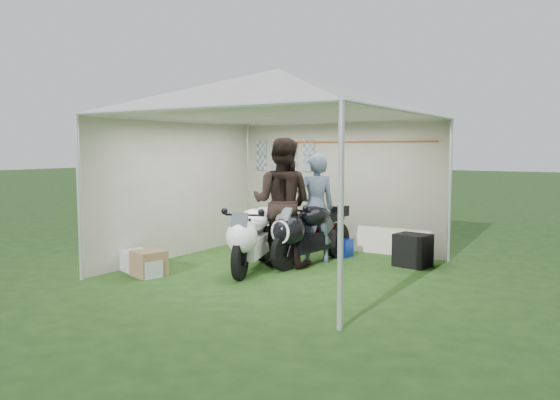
# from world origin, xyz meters

# --- Properties ---
(ground) EXTENTS (80.00, 80.00, 0.00)m
(ground) POSITION_xyz_m (0.00, 0.00, 0.00)
(ground) COLOR #204015
(ground) RESTS_ON ground
(canopy_tent) EXTENTS (5.66, 5.66, 3.00)m
(canopy_tent) POSITION_xyz_m (-0.00, 0.03, 2.58)
(canopy_tent) COLOR silver
(canopy_tent) RESTS_ON ground
(motorcycle_white) EXTENTS (0.90, 1.86, 0.95)m
(motorcycle_white) POSITION_xyz_m (-0.30, -0.30, 0.53)
(motorcycle_white) COLOR black
(motorcycle_white) RESTS_ON ground
(motorcycle_black) EXTENTS (0.60, 1.94, 0.96)m
(motorcycle_black) POSITION_xyz_m (0.20, 0.56, 0.53)
(motorcycle_black) COLOR black
(motorcycle_black) RESTS_ON ground
(paddock_stand) EXTENTS (0.44, 0.31, 0.31)m
(paddock_stand) POSITION_xyz_m (0.32, 1.44, 0.15)
(paddock_stand) COLOR #1432C0
(paddock_stand) RESTS_ON ground
(person_dark_jacket) EXTENTS (1.12, 0.96, 1.99)m
(person_dark_jacket) POSITION_xyz_m (-0.12, 0.28, 1.00)
(person_dark_jacket) COLOR black
(person_dark_jacket) RESTS_ON ground
(person_blue_jacket) EXTENTS (0.74, 0.75, 1.75)m
(person_blue_jacket) POSITION_xyz_m (0.21, 0.77, 0.88)
(person_blue_jacket) COLOR slate
(person_blue_jacket) RESTS_ON ground
(equipment_box) EXTENTS (0.57, 0.49, 0.51)m
(equipment_box) POSITION_xyz_m (1.64, 1.30, 0.25)
(equipment_box) COLOR black
(equipment_box) RESTS_ON ground
(crate_0) EXTENTS (0.56, 0.50, 0.31)m
(crate_0) POSITION_xyz_m (-1.75, -1.21, 0.16)
(crate_0) COLOR #B8BDC1
(crate_0) RESTS_ON ground
(crate_1) EXTENTS (0.51, 0.51, 0.37)m
(crate_1) POSITION_xyz_m (-1.37, -1.34, 0.18)
(crate_1) COLOR olive
(crate_1) RESTS_ON ground
(crate_2) EXTENTS (0.40, 0.36, 0.24)m
(crate_2) POSITION_xyz_m (-1.32, -1.38, 0.12)
(crate_2) COLOR #B5BABF
(crate_2) RESTS_ON ground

